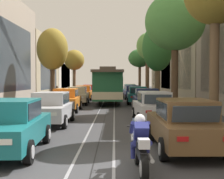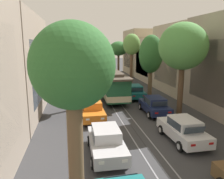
% 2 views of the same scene
% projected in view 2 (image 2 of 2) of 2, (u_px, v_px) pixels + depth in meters
% --- Properties ---
extents(ground_plane, '(160.00, 160.00, 0.00)m').
position_uv_depth(ground_plane, '(113.00, 101.00, 25.10)').
color(ground_plane, '#38383A').
extents(trolley_track_rails, '(1.14, 57.99, 0.01)m').
position_uv_depth(trolley_track_rails, '(109.00, 95.00, 27.99)').
color(trolley_track_rails, gray).
rests_on(trolley_track_rails, ground).
extents(building_facade_left, '(5.03, 49.69, 9.54)m').
position_uv_depth(building_facade_left, '(22.00, 65.00, 23.03)').
color(building_facade_left, gray).
rests_on(building_facade_left, ground).
extents(building_facade_right, '(4.99, 49.69, 9.22)m').
position_uv_depth(building_facade_right, '(179.00, 60.00, 29.46)').
color(building_facade_right, tan).
rests_on(building_facade_right, ground).
extents(parked_car_silver_second_left, '(2.01, 4.36, 1.58)m').
position_uv_depth(parked_car_silver_second_left, '(106.00, 142.00, 12.62)').
color(parked_car_silver_second_left, '#B7B7BC').
rests_on(parked_car_silver_second_left, ground).
extents(parked_car_orange_mid_left, '(2.06, 4.39, 1.58)m').
position_uv_depth(parked_car_orange_mid_left, '(92.00, 110.00, 18.71)').
color(parked_car_orange_mid_left, orange).
rests_on(parked_car_orange_mid_left, ground).
extents(parked_car_beige_fourth_left, '(2.09, 4.40, 1.58)m').
position_uv_depth(parked_car_beige_fourth_left, '(88.00, 94.00, 24.60)').
color(parked_car_beige_fourth_left, '#C1B28E').
rests_on(parked_car_beige_fourth_left, ground).
extents(parked_car_orange_fifth_left, '(2.01, 4.37, 1.58)m').
position_uv_depth(parked_car_orange_fifth_left, '(85.00, 85.00, 30.39)').
color(parked_car_orange_fifth_left, orange).
rests_on(parked_car_orange_fifth_left, ground).
extents(parked_car_red_sixth_left, '(2.06, 4.38, 1.58)m').
position_uv_depth(parked_car_red_sixth_left, '(84.00, 78.00, 36.45)').
color(parked_car_red_sixth_left, red).
rests_on(parked_car_red_sixth_left, ground).
extents(parked_car_white_second_right, '(2.09, 4.40, 1.58)m').
position_uv_depth(parked_car_white_second_right, '(183.00, 130.00, 14.40)').
color(parked_car_white_second_right, silver).
rests_on(parked_car_white_second_right, ground).
extents(parked_car_navy_mid_right, '(2.05, 4.38, 1.58)m').
position_uv_depth(parked_car_navy_mid_right, '(154.00, 105.00, 20.17)').
color(parked_car_navy_mid_right, '#19234C').
rests_on(parked_car_navy_mid_right, ground).
extents(parked_car_teal_fourth_right, '(2.06, 4.39, 1.58)m').
position_uv_depth(parked_car_teal_fourth_right, '(134.00, 91.00, 26.12)').
color(parked_car_teal_fourth_right, '#196B70').
rests_on(parked_car_teal_fourth_right, ground).
extents(parked_car_navy_fifth_right, '(2.13, 4.42, 1.58)m').
position_uv_depth(parked_car_navy_fifth_right, '(122.00, 82.00, 32.72)').
color(parked_car_navy_fifth_right, '#19234C').
rests_on(parked_car_navy_fifth_right, ground).
extents(parked_car_teal_sixth_right, '(2.04, 4.38, 1.58)m').
position_uv_depth(parked_car_teal_sixth_right, '(114.00, 76.00, 38.54)').
color(parked_car_teal_sixth_right, '#196B70').
rests_on(parked_car_teal_sixth_right, ground).
extents(parked_car_beige_far_right, '(2.13, 4.42, 1.58)m').
position_uv_depth(parked_car_beige_far_right, '(110.00, 72.00, 44.31)').
color(parked_car_beige_far_right, '#C1B28E').
rests_on(parked_car_beige_far_right, ground).
extents(street_tree_kerb_left_near, '(2.53, 2.68, 6.89)m').
position_uv_depth(street_tree_kerb_left_near, '(73.00, 72.00, 6.58)').
color(street_tree_kerb_left_near, brown).
rests_on(street_tree_kerb_left_near, ground).
extents(street_tree_kerb_left_second, '(2.47, 2.42, 6.30)m').
position_uv_depth(street_tree_kerb_left_second, '(72.00, 62.00, 20.71)').
color(street_tree_kerb_left_second, '#4C3826').
rests_on(street_tree_kerb_left_second, ground).
extents(street_tree_kerb_left_mid, '(2.60, 2.80, 6.08)m').
position_uv_depth(street_tree_kerb_left_mid, '(71.00, 54.00, 35.23)').
color(street_tree_kerb_left_mid, brown).
rests_on(street_tree_kerb_left_mid, ground).
extents(street_tree_kerb_right_second, '(3.98, 3.81, 7.99)m').
position_uv_depth(street_tree_kerb_right_second, '(183.00, 47.00, 18.09)').
color(street_tree_kerb_right_second, '#4C3826').
rests_on(street_tree_kerb_right_second, ground).
extents(street_tree_kerb_right_mid, '(2.77, 2.40, 7.30)m').
position_uv_depth(street_tree_kerb_right_mid, '(151.00, 55.00, 25.30)').
color(street_tree_kerb_right_mid, brown).
rests_on(street_tree_kerb_right_mid, ground).
extents(street_tree_kerb_right_fourth, '(2.61, 2.22, 7.81)m').
position_uv_depth(street_tree_kerb_right_fourth, '(132.00, 46.00, 33.64)').
color(street_tree_kerb_right_fourth, brown).
rests_on(street_tree_kerb_right_fourth, ground).
extents(street_tree_kerb_right_far, '(3.43, 3.73, 6.82)m').
position_uv_depth(street_tree_kerb_right_far, '(119.00, 49.00, 42.73)').
color(street_tree_kerb_right_far, brown).
rests_on(street_tree_kerb_right_far, ground).
extents(cable_car_trolley, '(2.56, 9.14, 3.28)m').
position_uv_depth(cable_car_trolley, '(113.00, 86.00, 25.11)').
color(cable_car_trolley, '#1E5B38').
rests_on(cable_car_trolley, ground).
extents(pedestrian_on_left_pavement, '(0.55, 0.35, 1.66)m').
position_uv_depth(pedestrian_on_left_pavement, '(69.00, 91.00, 25.52)').
color(pedestrian_on_left_pavement, '#4C4233').
rests_on(pedestrian_on_left_pavement, ground).
extents(fire_hydrant, '(0.40, 0.22, 0.84)m').
position_uv_depth(fire_hydrant, '(198.00, 129.00, 15.51)').
color(fire_hydrant, red).
rests_on(fire_hydrant, ground).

